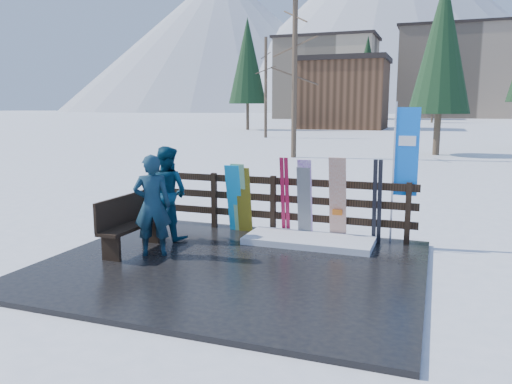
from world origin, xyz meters
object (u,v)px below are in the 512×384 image
at_px(snowboard_5, 338,199).
at_px(rental_flag, 404,157).
at_px(bench, 128,222).
at_px(snowboard_2, 244,200).
at_px(person_front, 152,205).
at_px(snowboard_1, 240,198).
at_px(snowboard_4, 304,203).
at_px(snowboard_0, 234,198).
at_px(snowboard_3, 305,199).
at_px(person_back, 167,193).

height_order(snowboard_5, rental_flag, rental_flag).
distance_m(bench, snowboard_5, 3.84).
xyz_separation_m(snowboard_2, person_front, (-0.89, -1.98, 0.20)).
distance_m(snowboard_5, person_front, 3.41).
relative_size(snowboard_2, rental_flag, 0.52).
xyz_separation_m(snowboard_1, snowboard_4, (1.33, 0.00, -0.01)).
xyz_separation_m(rental_flag, person_front, (-3.90, -2.25, -0.74)).
relative_size(snowboard_0, person_front, 0.81).
height_order(bench, snowboard_3, snowboard_3).
xyz_separation_m(snowboard_2, person_back, (-1.22, -0.93, 0.23)).
relative_size(bench, person_back, 0.84).
relative_size(snowboard_2, snowboard_4, 0.96).
bearing_deg(snowboard_3, snowboard_1, 180.00).
relative_size(snowboard_0, snowboard_2, 1.04).
relative_size(snowboard_4, snowboard_5, 0.86).
relative_size(bench, snowboard_3, 0.97).
distance_m(snowboard_3, person_back, 2.65).
distance_m(bench, person_front, 0.66).
bearing_deg(snowboard_1, snowboard_2, 0.00).
xyz_separation_m(snowboard_4, person_front, (-2.13, -1.98, 0.17)).
bearing_deg(bench, rental_flag, 26.03).
height_order(snowboard_0, snowboard_2, snowboard_0).
bearing_deg(snowboard_2, rental_flag, 5.12).
bearing_deg(snowboard_4, bench, -144.57).
relative_size(snowboard_1, snowboard_5, 0.88).
height_order(bench, snowboard_1, snowboard_1).
xyz_separation_m(snowboard_3, snowboard_5, (0.62, 0.00, 0.03)).
height_order(person_front, person_back, person_back).
height_order(rental_flag, person_front, rental_flag).
relative_size(snowboard_1, snowboard_4, 1.02).
distance_m(bench, snowboard_3, 3.32).
relative_size(snowboard_1, person_front, 0.82).
xyz_separation_m(snowboard_2, rental_flag, (3.01, 0.27, 0.94)).
bearing_deg(snowboard_4, snowboard_3, -0.00).
xyz_separation_m(snowboard_0, snowboard_2, (0.21, 0.00, -0.02)).
xyz_separation_m(snowboard_2, snowboard_3, (1.26, -0.00, 0.10)).
distance_m(snowboard_1, person_back, 1.47).
xyz_separation_m(snowboard_0, snowboard_1, (0.11, 0.00, 0.02)).
relative_size(snowboard_0, snowboard_3, 0.90).
bearing_deg(snowboard_3, snowboard_2, 180.00).
height_order(snowboard_2, snowboard_4, snowboard_4).
height_order(snowboard_2, snowboard_3, snowboard_3).
distance_m(snowboard_0, person_back, 1.39).
distance_m(person_front, person_back, 1.10).
xyz_separation_m(snowboard_5, rental_flag, (1.13, 0.27, 0.81)).
distance_m(snowboard_2, person_back, 1.55).
bearing_deg(snowboard_1, rental_flag, 4.96).
bearing_deg(person_back, person_front, 115.80).
relative_size(snowboard_0, rental_flag, 0.54).
height_order(snowboard_2, person_front, person_front).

